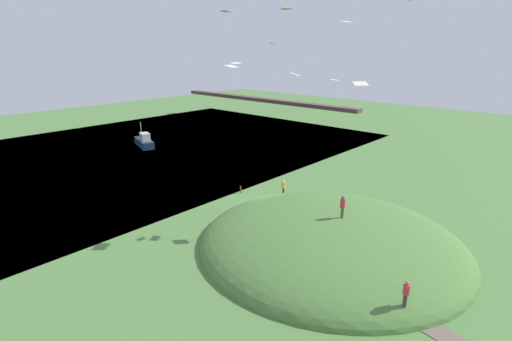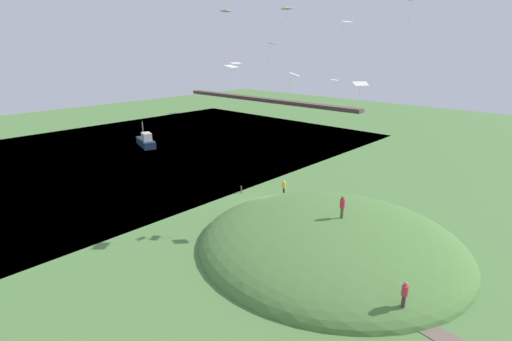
# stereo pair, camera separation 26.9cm
# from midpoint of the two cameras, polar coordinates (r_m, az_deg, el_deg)

# --- Properties ---
(ground_plane) EXTENTS (160.00, 160.00, 0.00)m
(ground_plane) POSITION_cam_midpoint_polar(r_m,az_deg,el_deg) (39.89, 0.97, -5.08)
(ground_plane) COLOR #4C773C
(lake_water) EXTENTS (48.20, 80.00, 0.40)m
(lake_water) POSITION_cam_midpoint_polar(r_m,az_deg,el_deg) (61.72, -19.25, 1.97)
(lake_water) COLOR #2F5166
(lake_water) RESTS_ON ground_plane
(grass_hill) EXTENTS (21.56, 20.80, 4.79)m
(grass_hill) POSITION_cam_midpoint_polar(r_m,az_deg,el_deg) (32.98, 10.90, -10.55)
(grass_hill) COLOR #4A7437
(grass_hill) RESTS_ON ground_plane
(bridge_deck_far) EXTENTS (43.38, 1.80, 0.70)m
(bridge_deck_far) POSITION_cam_midpoint_polar(r_m,az_deg,el_deg) (80.92, 1.33, 10.19)
(bridge_deck_far) COLOR brown
(boat_on_lake) EXTENTS (6.10, 3.61, 3.72)m
(boat_on_lake) POSITION_cam_midpoint_polar(r_m,az_deg,el_deg) (65.51, -15.52, 4.09)
(boat_on_lake) COLOR #15283C
(boat_on_lake) RESTS_ON lake_water
(person_walking_path) EXTENTS (0.56, 0.56, 1.84)m
(person_walking_path) POSITION_cam_midpoint_polar(r_m,az_deg,el_deg) (31.64, 12.64, -4.79)
(person_walking_path) COLOR #505539
(person_walking_path) RESTS_ON grass_hill
(person_with_child) EXTENTS (0.53, 0.53, 1.69)m
(person_with_child) POSITION_cam_midpoint_polar(r_m,az_deg,el_deg) (41.10, 4.25, -2.21)
(person_with_child) COLOR black
(person_with_child) RESTS_ON grass_hill
(person_watching_kites) EXTENTS (0.39, 0.39, 1.64)m
(person_watching_kites) POSITION_cam_midpoint_polar(r_m,az_deg,el_deg) (24.92, 21.04, -16.00)
(person_watching_kites) COLOR #413035
(person_watching_kites) RESTS_ON grass_hill
(kite_0) EXTENTS (1.08, 1.26, 1.73)m
(kite_0) POSITION_cam_midpoint_polar(r_m,az_deg,el_deg) (36.72, 13.13, 20.15)
(kite_0) COLOR white
(kite_1) EXTENTS (1.35, 1.41, 1.39)m
(kite_1) POSITION_cam_midpoint_polar(r_m,az_deg,el_deg) (31.85, 5.83, 13.61)
(kite_1) COLOR white
(kite_2) EXTENTS (0.91, 0.90, 2.06)m
(kite_2) POSITION_cam_midpoint_polar(r_m,az_deg,el_deg) (29.71, 2.51, 17.51)
(kite_2) COLOR silver
(kite_3) EXTENTS (0.98, 1.20, 1.86)m
(kite_3) POSITION_cam_midpoint_polar(r_m,az_deg,el_deg) (29.94, -3.37, 14.66)
(kite_3) COLOR white
(kite_4) EXTENTS (0.97, 1.05, 1.62)m
(kite_4) POSITION_cam_midpoint_polar(r_m,az_deg,el_deg) (33.63, 11.52, 12.55)
(kite_4) COLOR silver
(kite_5) EXTENTS (1.36, 1.40, 2.12)m
(kite_5) POSITION_cam_midpoint_polar(r_m,az_deg,el_deg) (33.44, 15.13, 11.89)
(kite_5) COLOR white
(kite_6) EXTENTS (0.55, 0.76, 1.89)m
(kite_6) POSITION_cam_midpoint_polar(r_m,az_deg,el_deg) (36.71, 21.82, 21.72)
(kite_6) COLOR white
(kite_7) EXTENTS (0.83, 1.00, 1.22)m
(kite_7) POSITION_cam_midpoint_polar(r_m,az_deg,el_deg) (34.10, -2.74, 15.17)
(kite_7) COLOR white
(kite_8) EXTENTS (0.86, 1.05, 2.07)m
(kite_8) POSITION_cam_midpoint_polar(r_m,az_deg,el_deg) (34.38, 4.67, 22.10)
(kite_8) COLOR #EEE5D0
(kite_9) EXTENTS (1.18, 0.95, 1.20)m
(kite_9) POSITION_cam_midpoint_polar(r_m,az_deg,el_deg) (32.62, -4.11, 21.96)
(kite_9) COLOR white
(mooring_post) EXTENTS (0.14, 0.14, 0.80)m
(mooring_post) POSITION_cam_midpoint_polar(r_m,az_deg,el_deg) (43.07, -1.97, -2.76)
(mooring_post) COLOR brown
(mooring_post) RESTS_ON ground_plane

